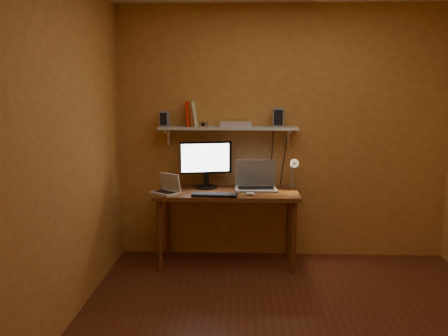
{
  "coord_description": "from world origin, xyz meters",
  "views": [
    {
      "loc": [
        -0.4,
        -3.31,
        1.75
      ],
      "look_at": [
        -0.59,
        1.18,
        1.0
      ],
      "focal_mm": 38.0,
      "sensor_mm": 36.0,
      "label": 1
    }
  ],
  "objects_px": {
    "wall_shelf": "(228,128)",
    "monitor": "(206,162)",
    "speaker_right": "(278,117)",
    "netbook": "(167,188)",
    "speaker_left": "(165,119)",
    "mouse": "(251,194)",
    "laptop": "(256,182)",
    "router": "(235,124)",
    "desk": "(227,200)",
    "desk_lamp": "(293,169)",
    "shelf_camera": "(203,124)",
    "keyboard": "(215,195)"
  },
  "relations": [
    {
      "from": "keyboard",
      "to": "laptop",
      "type": "bearing_deg",
      "value": 44.9
    },
    {
      "from": "mouse",
      "to": "shelf_camera",
      "type": "distance_m",
      "value": 0.85
    },
    {
      "from": "mouse",
      "to": "desk_lamp",
      "type": "distance_m",
      "value": 0.56
    },
    {
      "from": "laptop",
      "to": "speaker_left",
      "type": "distance_m",
      "value": 1.12
    },
    {
      "from": "netbook",
      "to": "speaker_left",
      "type": "height_order",
      "value": "speaker_left"
    },
    {
      "from": "laptop",
      "to": "desk_lamp",
      "type": "distance_m",
      "value": 0.4
    },
    {
      "from": "desk",
      "to": "speaker_left",
      "type": "height_order",
      "value": "speaker_left"
    },
    {
      "from": "monitor",
      "to": "wall_shelf",
      "type": "bearing_deg",
      "value": -3.92
    },
    {
      "from": "speaker_right",
      "to": "speaker_left",
      "type": "bearing_deg",
      "value": -174.86
    },
    {
      "from": "netbook",
      "to": "keyboard",
      "type": "distance_m",
      "value": 0.48
    },
    {
      "from": "netbook",
      "to": "desk_lamp",
      "type": "relative_size",
      "value": 0.84
    },
    {
      "from": "wall_shelf",
      "to": "desk_lamp",
      "type": "xyz_separation_m",
      "value": [
        0.66,
        -0.07,
        -0.4
      ]
    },
    {
      "from": "desk_lamp",
      "to": "shelf_camera",
      "type": "xyz_separation_m",
      "value": [
        -0.9,
        0.0,
        0.45
      ]
    },
    {
      "from": "desk",
      "to": "mouse",
      "type": "xyz_separation_m",
      "value": [
        0.23,
        -0.17,
        0.1
      ]
    },
    {
      "from": "desk_lamp",
      "to": "speaker_left",
      "type": "distance_m",
      "value": 1.39
    },
    {
      "from": "desk",
      "to": "netbook",
      "type": "distance_m",
      "value": 0.61
    },
    {
      "from": "wall_shelf",
      "to": "router",
      "type": "xyz_separation_m",
      "value": [
        0.07,
        -0.01,
        0.04
      ]
    },
    {
      "from": "speaker_right",
      "to": "monitor",
      "type": "bearing_deg",
      "value": -172.44
    },
    {
      "from": "desk_lamp",
      "to": "shelf_camera",
      "type": "distance_m",
      "value": 1.01
    },
    {
      "from": "laptop",
      "to": "wall_shelf",
      "type": "bearing_deg",
      "value": 164.0
    },
    {
      "from": "keyboard",
      "to": "speaker_left",
      "type": "xyz_separation_m",
      "value": [
        -0.53,
        0.39,
        0.69
      ]
    },
    {
      "from": "speaker_right",
      "to": "desk_lamp",
      "type": "bearing_deg",
      "value": -20.36
    },
    {
      "from": "desk_lamp",
      "to": "speaker_left",
      "type": "relative_size",
      "value": 2.34
    },
    {
      "from": "desk_lamp",
      "to": "speaker_left",
      "type": "bearing_deg",
      "value": 177.6
    },
    {
      "from": "wall_shelf",
      "to": "monitor",
      "type": "relative_size",
      "value": 2.69
    },
    {
      "from": "desk",
      "to": "laptop",
      "type": "bearing_deg",
      "value": 23.31
    },
    {
      "from": "wall_shelf",
      "to": "monitor",
      "type": "height_order",
      "value": "wall_shelf"
    },
    {
      "from": "keyboard",
      "to": "mouse",
      "type": "distance_m",
      "value": 0.34
    },
    {
      "from": "monitor",
      "to": "speaker_right",
      "type": "distance_m",
      "value": 0.86
    },
    {
      "from": "speaker_right",
      "to": "mouse",
      "type": "bearing_deg",
      "value": -122.6
    },
    {
      "from": "laptop",
      "to": "shelf_camera",
      "type": "height_order",
      "value": "shelf_camera"
    },
    {
      "from": "speaker_right",
      "to": "router",
      "type": "distance_m",
      "value": 0.44
    },
    {
      "from": "wall_shelf",
      "to": "speaker_right",
      "type": "relative_size",
      "value": 7.2
    },
    {
      "from": "keyboard",
      "to": "monitor",
      "type": "bearing_deg",
      "value": 111.97
    },
    {
      "from": "speaker_left",
      "to": "router",
      "type": "distance_m",
      "value": 0.71
    },
    {
      "from": "mouse",
      "to": "desk",
      "type": "bearing_deg",
      "value": 145.9
    },
    {
      "from": "wall_shelf",
      "to": "speaker_left",
      "type": "height_order",
      "value": "speaker_left"
    },
    {
      "from": "netbook",
      "to": "monitor",
      "type": "bearing_deg",
      "value": 75.86
    },
    {
      "from": "netbook",
      "to": "router",
      "type": "relative_size",
      "value": 0.99
    },
    {
      "from": "desk",
      "to": "desk_lamp",
      "type": "height_order",
      "value": "desk_lamp"
    },
    {
      "from": "mouse",
      "to": "speaker_right",
      "type": "xyz_separation_m",
      "value": [
        0.28,
        0.37,
        0.71
      ]
    },
    {
      "from": "speaker_right",
      "to": "netbook",
      "type": "bearing_deg",
      "value": -159.47
    },
    {
      "from": "laptop",
      "to": "mouse",
      "type": "distance_m",
      "value": 0.31
    },
    {
      "from": "speaker_right",
      "to": "keyboard",
      "type": "bearing_deg",
      "value": -142.35
    },
    {
      "from": "netbook",
      "to": "shelf_camera",
      "type": "relative_size",
      "value": 3.09
    },
    {
      "from": "laptop",
      "to": "speaker_left",
      "type": "height_order",
      "value": "speaker_left"
    },
    {
      "from": "monitor",
      "to": "keyboard",
      "type": "height_order",
      "value": "monitor"
    },
    {
      "from": "monitor",
      "to": "speaker_left",
      "type": "distance_m",
      "value": 0.6
    },
    {
      "from": "speaker_right",
      "to": "router",
      "type": "relative_size",
      "value": 0.61
    },
    {
      "from": "laptop",
      "to": "speaker_right",
      "type": "height_order",
      "value": "speaker_right"
    }
  ]
}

